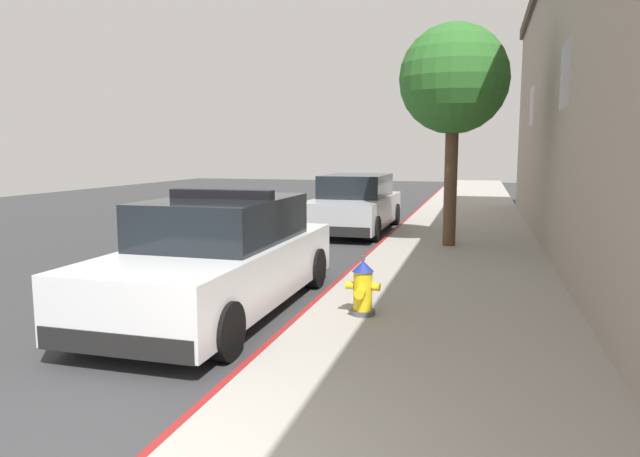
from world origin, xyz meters
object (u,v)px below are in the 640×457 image
Objects in this scene: parked_car_silver_ahead at (355,205)px; fire_hydrant at (363,288)px; police_cruiser at (221,258)px; street_tree at (454,81)px.

fire_hydrant is at bearing -77.15° from parked_car_silver_ahead.
police_cruiser is 8.31m from parked_car_silver_ahead.
parked_car_silver_ahead is at bearing 136.11° from street_tree.
street_tree reaches higher than police_cruiser.
police_cruiser is at bearing -90.64° from parked_car_silver_ahead.
parked_car_silver_ahead is 4.75m from street_tree.
parked_car_silver_ahead is (0.09, 8.31, -0.00)m from police_cruiser.
parked_car_silver_ahead is 6.37× the size of fire_hydrant.
parked_car_silver_ahead is 1.02× the size of street_tree.
street_tree is (2.77, 5.74, 2.95)m from police_cruiser.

